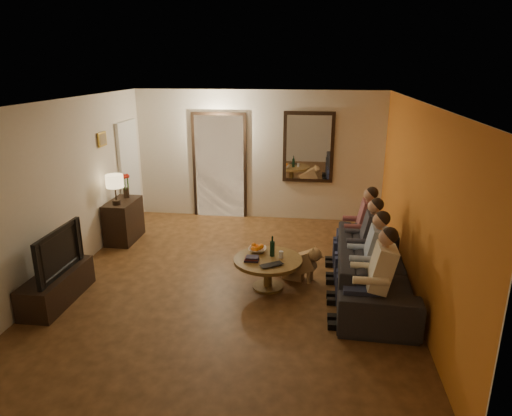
# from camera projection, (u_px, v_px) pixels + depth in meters

# --- Properties ---
(floor) EXTENTS (5.00, 6.00, 0.01)m
(floor) POSITION_uv_depth(u_px,v_px,m) (233.00, 281.00, 6.77)
(floor) COLOR #432A12
(floor) RESTS_ON ground
(ceiling) EXTENTS (5.00, 6.00, 0.01)m
(ceiling) POSITION_uv_depth(u_px,v_px,m) (230.00, 102.00, 5.98)
(ceiling) COLOR white
(ceiling) RESTS_ON back_wall
(back_wall) EXTENTS (5.00, 0.02, 2.60)m
(back_wall) POSITION_uv_depth(u_px,v_px,m) (258.00, 156.00, 9.21)
(back_wall) COLOR beige
(back_wall) RESTS_ON floor
(front_wall) EXTENTS (5.00, 0.02, 2.60)m
(front_wall) POSITION_uv_depth(u_px,v_px,m) (163.00, 303.00, 3.54)
(front_wall) COLOR beige
(front_wall) RESTS_ON floor
(left_wall) EXTENTS (0.02, 6.00, 2.60)m
(left_wall) POSITION_uv_depth(u_px,v_px,m) (64.00, 190.00, 6.68)
(left_wall) COLOR beige
(left_wall) RESTS_ON floor
(right_wall) EXTENTS (0.02, 6.00, 2.60)m
(right_wall) POSITION_uv_depth(u_px,v_px,m) (417.00, 203.00, 6.07)
(right_wall) COLOR beige
(right_wall) RESTS_ON floor
(orange_accent) EXTENTS (0.01, 6.00, 2.60)m
(orange_accent) POSITION_uv_depth(u_px,v_px,m) (416.00, 203.00, 6.07)
(orange_accent) COLOR orange
(orange_accent) RESTS_ON right_wall
(kitchen_doorway) EXTENTS (1.00, 0.06, 2.10)m
(kitchen_doorway) POSITION_uv_depth(u_px,v_px,m) (220.00, 167.00, 9.37)
(kitchen_doorway) COLOR #FFE0A5
(kitchen_doorway) RESTS_ON floor
(door_trim) EXTENTS (1.12, 0.04, 2.22)m
(door_trim) POSITION_uv_depth(u_px,v_px,m) (220.00, 167.00, 9.36)
(door_trim) COLOR black
(door_trim) RESTS_ON floor
(fridge_glimpse) EXTENTS (0.45, 0.03, 1.70)m
(fridge_glimpse) POSITION_uv_depth(u_px,v_px,m) (232.00, 174.00, 9.38)
(fridge_glimpse) COLOR silver
(fridge_glimpse) RESTS_ON floor
(mirror_frame) EXTENTS (1.00, 0.05, 1.40)m
(mirror_frame) POSITION_uv_depth(u_px,v_px,m) (308.00, 147.00, 8.99)
(mirror_frame) COLOR black
(mirror_frame) RESTS_ON back_wall
(mirror_glass) EXTENTS (0.86, 0.02, 1.26)m
(mirror_glass) POSITION_uv_depth(u_px,v_px,m) (308.00, 148.00, 8.96)
(mirror_glass) COLOR white
(mirror_glass) RESTS_ON back_wall
(white_door) EXTENTS (0.06, 0.85, 2.04)m
(white_door) POSITION_uv_depth(u_px,v_px,m) (130.00, 173.00, 8.93)
(white_door) COLOR white
(white_door) RESTS_ON floor
(framed_art) EXTENTS (0.03, 0.28, 0.24)m
(framed_art) POSITION_uv_depth(u_px,v_px,m) (102.00, 139.00, 7.74)
(framed_art) COLOR #B28C33
(framed_art) RESTS_ON left_wall
(art_canvas) EXTENTS (0.01, 0.22, 0.18)m
(art_canvas) POSITION_uv_depth(u_px,v_px,m) (103.00, 139.00, 7.74)
(art_canvas) COLOR brown
(art_canvas) RESTS_ON left_wall
(dresser) EXTENTS (0.45, 0.84, 0.74)m
(dresser) POSITION_uv_depth(u_px,v_px,m) (124.00, 221.00, 8.23)
(dresser) COLOR black
(dresser) RESTS_ON floor
(table_lamp) EXTENTS (0.30, 0.30, 0.54)m
(table_lamp) POSITION_uv_depth(u_px,v_px,m) (115.00, 190.00, 7.83)
(table_lamp) COLOR beige
(table_lamp) RESTS_ON dresser
(flower_vase) EXTENTS (0.14, 0.14, 0.44)m
(flower_vase) POSITION_uv_depth(u_px,v_px,m) (126.00, 186.00, 8.26)
(flower_vase) COLOR red
(flower_vase) RESTS_ON dresser
(tv_stand) EXTENTS (0.45, 1.24, 0.41)m
(tv_stand) POSITION_uv_depth(u_px,v_px,m) (57.00, 287.00, 6.14)
(tv_stand) COLOR black
(tv_stand) RESTS_ON floor
(tv) EXTENTS (1.07, 0.14, 0.62)m
(tv) POSITION_uv_depth(u_px,v_px,m) (52.00, 251.00, 5.98)
(tv) COLOR black
(tv) RESTS_ON tv_stand
(sofa) EXTENTS (2.52, 1.07, 0.72)m
(sofa) POSITION_uv_depth(u_px,v_px,m) (373.00, 269.00, 6.30)
(sofa) COLOR black
(sofa) RESTS_ON floor
(person_a) EXTENTS (0.60, 0.40, 1.20)m
(person_a) POSITION_uv_depth(u_px,v_px,m) (375.00, 283.00, 5.39)
(person_a) COLOR tan
(person_a) RESTS_ON sofa
(person_b) EXTENTS (0.60, 0.40, 1.20)m
(person_b) POSITION_uv_depth(u_px,v_px,m) (369.00, 262.00, 5.95)
(person_b) COLOR tan
(person_b) RESTS_ON sofa
(person_c) EXTENTS (0.60, 0.40, 1.20)m
(person_c) POSITION_uv_depth(u_px,v_px,m) (365.00, 245.00, 6.52)
(person_c) COLOR tan
(person_c) RESTS_ON sofa
(person_d) EXTENTS (0.60, 0.40, 1.20)m
(person_d) POSITION_uv_depth(u_px,v_px,m) (361.00, 230.00, 7.09)
(person_d) COLOR tan
(person_d) RESTS_ON sofa
(dog) EXTENTS (0.60, 0.37, 0.56)m
(dog) POSITION_uv_depth(u_px,v_px,m) (300.00, 262.00, 6.72)
(dog) COLOR #AC864F
(dog) RESTS_ON floor
(coffee_table) EXTENTS (1.05, 1.05, 0.45)m
(coffee_table) POSITION_uv_depth(u_px,v_px,m) (268.00, 273.00, 6.50)
(coffee_table) COLOR brown
(coffee_table) RESTS_ON floor
(bowl) EXTENTS (0.26, 0.26, 0.06)m
(bowl) POSITION_uv_depth(u_px,v_px,m) (257.00, 250.00, 6.65)
(bowl) COLOR white
(bowl) RESTS_ON coffee_table
(oranges) EXTENTS (0.20, 0.20, 0.08)m
(oranges) POSITION_uv_depth(u_px,v_px,m) (257.00, 245.00, 6.63)
(oranges) COLOR orange
(oranges) RESTS_ON bowl
(wine_bottle) EXTENTS (0.07, 0.07, 0.31)m
(wine_bottle) POSITION_uv_depth(u_px,v_px,m) (272.00, 246.00, 6.47)
(wine_bottle) COLOR black
(wine_bottle) RESTS_ON coffee_table
(wine_glass) EXTENTS (0.06, 0.06, 0.10)m
(wine_glass) POSITION_uv_depth(u_px,v_px,m) (281.00, 255.00, 6.44)
(wine_glass) COLOR silver
(wine_glass) RESTS_ON coffee_table
(book_stack) EXTENTS (0.20, 0.15, 0.07)m
(book_stack) POSITION_uv_depth(u_px,v_px,m) (252.00, 258.00, 6.35)
(book_stack) COLOR black
(book_stack) RESTS_ON coffee_table
(laptop) EXTENTS (0.39, 0.36, 0.03)m
(laptop) POSITION_uv_depth(u_px,v_px,m) (273.00, 266.00, 6.15)
(laptop) COLOR black
(laptop) RESTS_ON coffee_table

